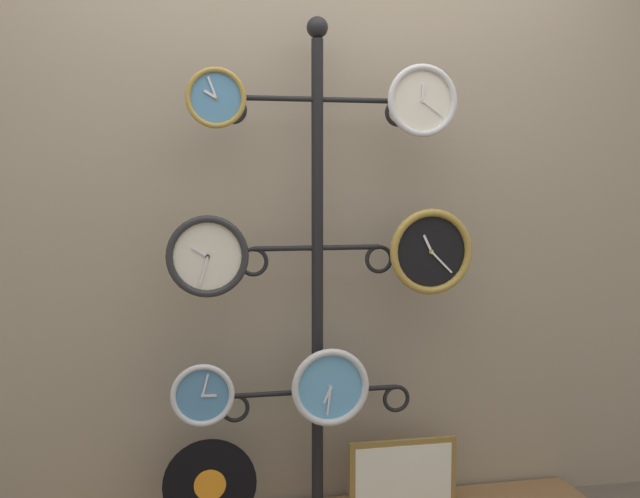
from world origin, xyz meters
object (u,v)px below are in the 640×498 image
clock_middle_left (208,256)px  clock_bottom_center (330,387)px  display_stand (317,348)px  clock_bottom_left (202,395)px  clock_middle_right (431,252)px  picture_frame (403,475)px  clock_top_left (216,98)px  clock_top_right (422,101)px  vinyl_record (210,485)px

clock_middle_left → clock_bottom_center: (0.44, -0.03, -0.49)m
display_stand → clock_bottom_left: 0.47m
clock_middle_right → picture_frame: size_ratio=0.75×
clock_middle_left → clock_bottom_left: bearing=-172.4°
clock_top_left → clock_middle_right: size_ratio=0.66×
clock_bottom_center → picture_frame: bearing=11.0°
clock_top_right → clock_bottom_left: 1.34m
clock_top_left → vinyl_record: size_ratio=0.62×
display_stand → clock_top_right: bearing=-14.8°
display_stand → clock_middle_left: size_ratio=6.61×
clock_top_left → clock_middle_right: bearing=0.2°
clock_middle_right → clock_bottom_left: 1.00m
display_stand → clock_middle_left: 0.56m
display_stand → vinyl_record: 0.64m
display_stand → clock_middle_right: size_ratio=5.99×
clock_top_right → clock_bottom_left: clock_top_right is taller
display_stand → clock_middle_left: (-0.42, -0.08, 0.37)m
clock_top_left → clock_bottom_center: bearing=-2.0°
clock_middle_right → clock_bottom_left: bearing=179.7°
clock_top_left → clock_bottom_center: 1.13m
clock_middle_right → clock_middle_left: bearing=179.4°
clock_top_left → vinyl_record: clock_top_left is taller
clock_middle_right → clock_top_left: bearing=-179.8°
clock_top_right → display_stand: bearing=165.2°
display_stand → clock_bottom_center: size_ratio=6.64×
clock_middle_right → picture_frame: 0.88m
clock_top_left → picture_frame: 1.60m
clock_bottom_center → vinyl_record: 0.57m
display_stand → vinyl_record: size_ratio=5.64×
clock_bottom_left → picture_frame: (0.77, 0.04, -0.37)m
clock_top_left → clock_bottom_center: (0.41, -0.01, -1.05)m
clock_middle_right → clock_bottom_center: bearing=-177.5°
clock_bottom_center → picture_frame: size_ratio=0.68×
clock_top_right → clock_bottom_center: clock_top_right is taller
clock_top_right → vinyl_record: clock_top_right is taller
clock_bottom_left → picture_frame: size_ratio=0.53×
display_stand → clock_middle_right: display_stand is taller
clock_bottom_left → clock_top_left: bearing=-7.3°
clock_top_right → clock_middle_right: clock_top_right is taller
vinyl_record → picture_frame: (0.75, 0.03, -0.03)m
clock_top_right → clock_bottom_center: (-0.35, -0.01, -1.06)m
clock_bottom_center → picture_frame: clock_bottom_center is taller
clock_top_right → vinyl_record: (-0.79, 0.02, -1.40)m
clock_bottom_left → clock_middle_left: bearing=7.6°
clock_bottom_left → clock_bottom_center: (0.47, -0.02, 0.01)m
clock_top_right → picture_frame: (-0.04, 0.05, -1.44)m
display_stand → clock_middle_left: bearing=-168.6°
clock_top_right → picture_frame: size_ratio=0.62×
clock_middle_right → clock_bottom_center: clock_middle_right is taller
clock_top_left → clock_middle_left: bearing=162.6°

